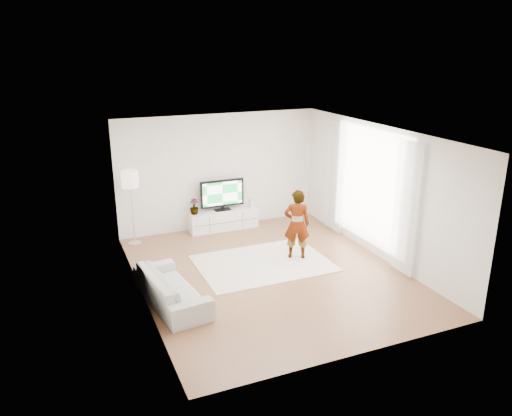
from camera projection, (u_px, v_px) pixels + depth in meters
name	position (u px, v px, depth m)	size (l,w,h in m)	color
floor	(270.00, 273.00, 9.94)	(6.00, 6.00, 0.00)	#9D6B46
ceiling	(271.00, 133.00, 9.07)	(6.00, 6.00, 0.00)	white
wall_left	(138.00, 224.00, 8.58)	(0.02, 6.00, 2.80)	white
wall_right	(379.00, 192.00, 10.43)	(0.02, 6.00, 2.80)	white
wall_back	(219.00, 172.00, 12.13)	(5.00, 0.02, 2.80)	white
wall_front	(360.00, 268.00, 6.88)	(5.00, 0.02, 2.80)	white
window	(370.00, 186.00, 10.66)	(0.01, 2.60, 2.50)	white
curtain_near	(406.00, 209.00, 9.53)	(0.04, 0.70, 2.60)	white
curtain_far	(335.00, 177.00, 11.80)	(0.04, 0.70, 2.60)	white
media_console	(223.00, 220.00, 12.28)	(1.69, 0.48, 0.48)	white
television	(222.00, 194.00, 12.10)	(1.10, 0.22, 0.76)	black
game_console	(251.00, 203.00, 12.45)	(0.07, 0.16, 0.21)	white
potted_plant	(194.00, 207.00, 11.88)	(0.21, 0.21, 0.38)	#3F7238
rug	(263.00, 263.00, 10.38)	(2.68, 1.93, 0.01)	#EEE1CB
player	(297.00, 224.00, 10.44)	(0.55, 0.36, 1.50)	#334772
sofa	(171.00, 288.00, 8.73)	(1.96, 0.77, 0.57)	silver
floor_lamp	(130.00, 182.00, 10.98)	(0.38, 0.38, 1.71)	silver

